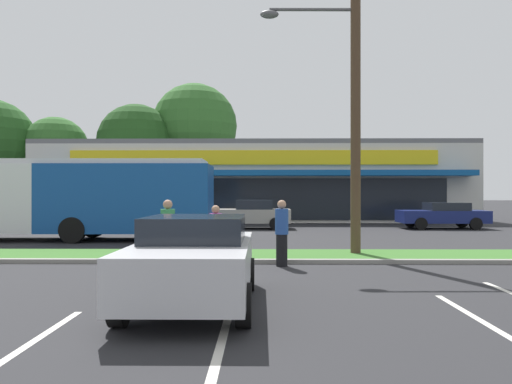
{
  "coord_description": "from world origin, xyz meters",
  "views": [
    {
      "loc": [
        2.78,
        -0.3,
        1.94
      ],
      "look_at": [
        2.56,
        18.1,
        1.96
      ],
      "focal_mm": 33.73,
      "sensor_mm": 36.0,
      "label": 1
    }
  ],
  "objects_px": {
    "city_bus": "(61,197)",
    "pedestrian_near_bench": "(282,233)",
    "utility_pole": "(351,74)",
    "car_0": "(251,214)",
    "car_2": "(100,214)",
    "pedestrian_by_pole": "(216,236)",
    "pedestrian_far": "(168,235)",
    "car_3": "(443,215)",
    "car_1": "(194,259)"
  },
  "relations": [
    {
      "from": "car_3",
      "to": "pedestrian_far",
      "type": "xyz_separation_m",
      "value": [
        -12.05,
        -13.94,
        0.15
      ]
    },
    {
      "from": "utility_pole",
      "to": "car_0",
      "type": "xyz_separation_m",
      "value": [
        -3.26,
        11.23,
        -4.74
      ]
    },
    {
      "from": "car_1",
      "to": "city_bus",
      "type": "bearing_deg",
      "value": -147.95
    },
    {
      "from": "car_0",
      "to": "pedestrian_by_pole",
      "type": "height_order",
      "value": "pedestrian_by_pole"
    },
    {
      "from": "car_1",
      "to": "pedestrian_far",
      "type": "xyz_separation_m",
      "value": [
        -1.18,
        3.67,
        0.09
      ]
    },
    {
      "from": "city_bus",
      "to": "car_0",
      "type": "distance_m",
      "value": 9.93
    },
    {
      "from": "utility_pole",
      "to": "car_0",
      "type": "relative_size",
      "value": 2.44
    },
    {
      "from": "car_1",
      "to": "pedestrian_far",
      "type": "distance_m",
      "value": 3.86
    },
    {
      "from": "city_bus",
      "to": "car_2",
      "type": "relative_size",
      "value": 2.89
    },
    {
      "from": "utility_pole",
      "to": "car_0",
      "type": "height_order",
      "value": "utility_pole"
    },
    {
      "from": "pedestrian_by_pole",
      "to": "pedestrian_near_bench",
      "type": "bearing_deg",
      "value": 66.52
    },
    {
      "from": "city_bus",
      "to": "car_0",
      "type": "xyz_separation_m",
      "value": [
        7.59,
        6.32,
        -0.98
      ]
    },
    {
      "from": "utility_pole",
      "to": "car_3",
      "type": "bearing_deg",
      "value": 58.24
    },
    {
      "from": "utility_pole",
      "to": "car_2",
      "type": "bearing_deg",
      "value": 135.29
    },
    {
      "from": "utility_pole",
      "to": "car_3",
      "type": "distance_m",
      "value": 14.17
    },
    {
      "from": "city_bus",
      "to": "pedestrian_far",
      "type": "height_order",
      "value": "city_bus"
    },
    {
      "from": "pedestrian_near_bench",
      "to": "car_1",
      "type": "bearing_deg",
      "value": -74.0
    },
    {
      "from": "car_1",
      "to": "pedestrian_by_pole",
      "type": "height_order",
      "value": "pedestrian_by_pole"
    },
    {
      "from": "city_bus",
      "to": "car_3",
      "type": "relative_size",
      "value": 2.69
    },
    {
      "from": "car_3",
      "to": "pedestrian_far",
      "type": "relative_size",
      "value": 2.59
    },
    {
      "from": "car_2",
      "to": "utility_pole",
      "type": "bearing_deg",
      "value": 135.29
    },
    {
      "from": "car_2",
      "to": "pedestrian_by_pole",
      "type": "xyz_separation_m",
      "value": [
        7.51,
        -13.27,
        0.01
      ]
    },
    {
      "from": "city_bus",
      "to": "pedestrian_near_bench",
      "type": "bearing_deg",
      "value": 141.33
    },
    {
      "from": "utility_pole",
      "to": "pedestrian_far",
      "type": "height_order",
      "value": "utility_pole"
    },
    {
      "from": "car_0",
      "to": "car_3",
      "type": "relative_size",
      "value": 0.93
    },
    {
      "from": "pedestrian_by_pole",
      "to": "pedestrian_far",
      "type": "distance_m",
      "value": 1.3
    },
    {
      "from": "utility_pole",
      "to": "car_1",
      "type": "distance_m",
      "value": 8.76
    },
    {
      "from": "utility_pole",
      "to": "pedestrian_by_pole",
      "type": "distance_m",
      "value": 6.43
    },
    {
      "from": "utility_pole",
      "to": "car_0",
      "type": "distance_m",
      "value": 12.61
    },
    {
      "from": "car_1",
      "to": "pedestrian_near_bench",
      "type": "height_order",
      "value": "pedestrian_near_bench"
    },
    {
      "from": "car_0",
      "to": "utility_pole",
      "type": "bearing_deg",
      "value": 106.19
    },
    {
      "from": "city_bus",
      "to": "pedestrian_far",
      "type": "relative_size",
      "value": 6.98
    },
    {
      "from": "car_2",
      "to": "pedestrian_far",
      "type": "distance_m",
      "value": 15.29
    },
    {
      "from": "car_2",
      "to": "pedestrian_far",
      "type": "bearing_deg",
      "value": 114.64
    },
    {
      "from": "car_2",
      "to": "city_bus",
      "type": "bearing_deg",
      "value": 94.93
    },
    {
      "from": "car_2",
      "to": "car_0",
      "type": "bearing_deg",
      "value": 179.56
    },
    {
      "from": "utility_pole",
      "to": "car_1",
      "type": "bearing_deg",
      "value": -121.5
    },
    {
      "from": "utility_pole",
      "to": "city_bus",
      "type": "relative_size",
      "value": 0.84
    },
    {
      "from": "utility_pole",
      "to": "car_3",
      "type": "height_order",
      "value": "utility_pole"
    },
    {
      "from": "car_0",
      "to": "car_3",
      "type": "bearing_deg",
      "value": -179.39
    },
    {
      "from": "city_bus",
      "to": "car_3",
      "type": "height_order",
      "value": "city_bus"
    },
    {
      "from": "utility_pole",
      "to": "car_2",
      "type": "distance_m",
      "value": 16.73
    },
    {
      "from": "city_bus",
      "to": "pedestrian_near_bench",
      "type": "xyz_separation_m",
      "value": [
        8.69,
        -6.79,
        -0.89
      ]
    },
    {
      "from": "pedestrian_by_pole",
      "to": "pedestrian_far",
      "type": "bearing_deg",
      "value": -87.53
    },
    {
      "from": "city_bus",
      "to": "car_0",
      "type": "bearing_deg",
      "value": -140.86
    },
    {
      "from": "car_3",
      "to": "pedestrian_near_bench",
      "type": "relative_size",
      "value": 2.62
    },
    {
      "from": "utility_pole",
      "to": "city_bus",
      "type": "xyz_separation_m",
      "value": [
        -10.85,
        4.9,
        -3.76
      ]
    },
    {
      "from": "car_1",
      "to": "pedestrian_far",
      "type": "relative_size",
      "value": 2.39
    },
    {
      "from": "car_2",
      "to": "pedestrian_far",
      "type": "xyz_separation_m",
      "value": [
        6.37,
        -13.89,
        0.09
      ]
    },
    {
      "from": "utility_pole",
      "to": "pedestrian_by_pole",
      "type": "height_order",
      "value": "utility_pole"
    }
  ]
}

